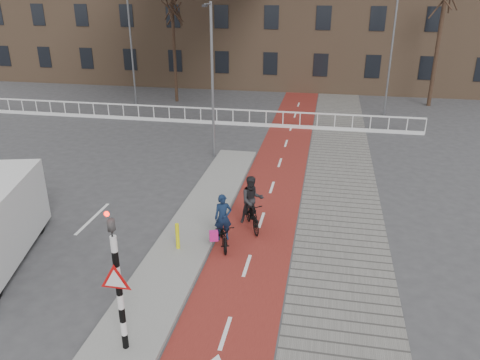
# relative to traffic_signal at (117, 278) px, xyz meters

# --- Properties ---
(ground) EXTENTS (120.00, 120.00, 0.00)m
(ground) POSITION_rel_traffic_signal_xyz_m (0.60, 2.02, -1.99)
(ground) COLOR #38383A
(ground) RESTS_ON ground
(bike_lane) EXTENTS (2.50, 60.00, 0.01)m
(bike_lane) POSITION_rel_traffic_signal_xyz_m (2.10, 12.02, -1.98)
(bike_lane) COLOR maroon
(bike_lane) RESTS_ON ground
(sidewalk) EXTENTS (3.00, 60.00, 0.01)m
(sidewalk) POSITION_rel_traffic_signal_xyz_m (4.90, 12.02, -1.98)
(sidewalk) COLOR slate
(sidewalk) RESTS_ON ground
(curb_island) EXTENTS (1.80, 16.00, 0.12)m
(curb_island) POSITION_rel_traffic_signal_xyz_m (-0.10, 6.02, -1.93)
(curb_island) COLOR gray
(curb_island) RESTS_ON ground
(traffic_signal) EXTENTS (0.80, 0.80, 3.68)m
(traffic_signal) POSITION_rel_traffic_signal_xyz_m (0.00, 0.00, 0.00)
(traffic_signal) COLOR black
(traffic_signal) RESTS_ON curb_island
(bollard) EXTENTS (0.12, 0.12, 0.85)m
(bollard) POSITION_rel_traffic_signal_xyz_m (-0.17, 4.43, -1.44)
(bollard) COLOR yellow
(bollard) RESTS_ON curb_island
(cyclist_near) EXTENTS (1.10, 1.76, 1.76)m
(cyclist_near) POSITION_rel_traffic_signal_xyz_m (1.15, 5.05, -1.39)
(cyclist_near) COLOR black
(cyclist_near) RESTS_ON bike_lane
(cyclist_far) EXTENTS (1.17, 1.82, 1.91)m
(cyclist_far) POSITION_rel_traffic_signal_xyz_m (1.86, 6.36, -1.19)
(cyclist_far) COLOR black
(cyclist_far) RESTS_ON bike_lane
(railing) EXTENTS (28.00, 0.10, 0.99)m
(railing) POSITION_rel_traffic_signal_xyz_m (-4.40, 19.02, -1.68)
(railing) COLOR silver
(railing) RESTS_ON ground
(tree_mid) EXTENTS (0.22, 0.22, 7.40)m
(tree_mid) POSITION_rel_traffic_signal_xyz_m (-6.71, 24.51, 1.71)
(tree_mid) COLOR black
(tree_mid) RESTS_ON ground
(tree_right) EXTENTS (0.26, 0.26, 7.97)m
(tree_right) POSITION_rel_traffic_signal_xyz_m (11.08, 26.45, 2.00)
(tree_right) COLOR black
(tree_right) RESTS_ON ground
(streetlight_near) EXTENTS (0.12, 0.12, 7.15)m
(streetlight_near) POSITION_rel_traffic_signal_xyz_m (-1.16, 13.25, 1.58)
(streetlight_near) COLOR slate
(streetlight_near) RESTS_ON ground
(streetlight_left) EXTENTS (0.12, 0.12, 7.18)m
(streetlight_left) POSITION_rel_traffic_signal_xyz_m (-9.23, 23.00, 1.60)
(streetlight_left) COLOR slate
(streetlight_left) RESTS_ON ground
(streetlight_right) EXTENTS (0.12, 0.12, 7.65)m
(streetlight_right) POSITION_rel_traffic_signal_xyz_m (7.77, 23.24, 1.84)
(streetlight_right) COLOR slate
(streetlight_right) RESTS_ON ground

